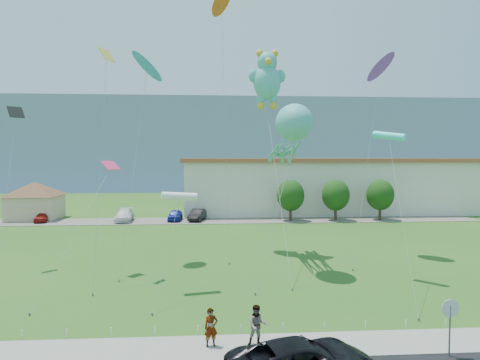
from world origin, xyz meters
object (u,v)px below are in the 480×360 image
at_px(pedestrian_left, 211,327).
at_px(teddy_bear_kite, 267,78).
at_px(pavilion, 35,197).
at_px(parked_car_blue, 175,215).
at_px(parked_car_black, 197,215).
at_px(parked_car_red, 43,217).
at_px(pedestrian_right, 257,325).
at_px(octopus_kite, 291,134).
at_px(stop_sign, 450,314).
at_px(parked_car_white, 125,215).
at_px(warehouse, 380,184).

height_order(pedestrian_left, teddy_bear_kite, teddy_bear_kite).
bearing_deg(pavilion, parked_car_blue, -8.42).
distance_m(pedestrian_left, parked_car_black, 37.80).
distance_m(parked_car_red, parked_car_black, 19.80).
bearing_deg(parked_car_blue, pedestrian_right, -76.81).
xyz_separation_m(pedestrian_right, octopus_kite, (3.99, 13.63, 9.07)).
bearing_deg(pedestrian_left, stop_sign, -23.82).
distance_m(parked_car_blue, parked_car_black, 2.90).
bearing_deg(pedestrian_left, octopus_kite, 51.14).
bearing_deg(pavilion, stop_sign, -51.56).
height_order(pedestrian_left, parked_car_white, pedestrian_left).
xyz_separation_m(parked_car_white, octopus_kite, (17.22, -24.20, 9.25)).
relative_size(parked_car_red, octopus_kite, 0.30).
relative_size(pedestrian_left, pedestrian_right, 0.94).
height_order(stop_sign, parked_car_red, stop_sign).
relative_size(warehouse, pedestrian_right, 34.17).
relative_size(warehouse, parked_car_white, 11.71).
bearing_deg(pedestrian_right, stop_sign, -13.09).
xyz_separation_m(parked_car_red, teddy_bear_kite, (26.47, -19.06, 14.51)).
bearing_deg(stop_sign, parked_car_white, 118.22).
distance_m(parked_car_red, parked_car_blue, 16.90).
bearing_deg(pedestrian_left, parked_car_white, 91.54).
relative_size(parked_car_red, parked_car_white, 0.71).
relative_size(octopus_kite, teddy_bear_kite, 0.69).
relative_size(stop_sign, teddy_bear_kite, 0.14).
distance_m(pedestrian_right, teddy_bear_kite, 23.79).
distance_m(pedestrian_right, parked_car_white, 40.07).
bearing_deg(warehouse, parked_car_red, -169.61).
relative_size(pavilion, stop_sign, 3.68).
relative_size(pavilion, parked_car_blue, 2.24).
distance_m(stop_sign, pedestrian_left, 10.07).
bearing_deg(pedestrian_right, parked_car_red, 119.61).
distance_m(pedestrian_left, octopus_kite, 17.44).
height_order(parked_car_white, parked_car_blue, parked_car_white).
distance_m(pedestrian_right, parked_car_red, 44.65).
height_order(parked_car_black, octopus_kite, octopus_kite).
distance_m(stop_sign, pedestrian_right, 8.06).
xyz_separation_m(pedestrian_right, parked_car_red, (-23.59, 37.91, -0.31)).
height_order(pavilion, parked_car_blue, pavilion).
bearing_deg(octopus_kite, parked_car_black, 107.84).
relative_size(stop_sign, pedestrian_right, 1.40).
xyz_separation_m(stop_sign, teddy_bear_kite, (-4.99, 20.36, 13.33)).
bearing_deg(parked_car_blue, parked_car_white, -176.16).
bearing_deg(parked_car_red, octopus_kite, -46.20).
height_order(parked_car_blue, teddy_bear_kite, teddy_bear_kite).
xyz_separation_m(stop_sign, parked_car_black, (-11.67, 39.30, -1.07)).
bearing_deg(pavilion, parked_car_red, -53.86).
height_order(pavilion, octopus_kite, octopus_kite).
bearing_deg(teddy_bear_kite, octopus_kite, -78.12).
bearing_deg(parked_car_black, pedestrian_right, -72.38).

